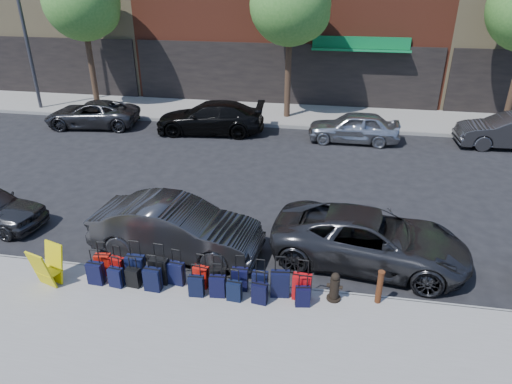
% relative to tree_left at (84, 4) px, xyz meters
% --- Properties ---
extents(ground, '(120.00, 120.00, 0.00)m').
position_rel_tree_left_xyz_m(ground, '(9.86, -9.50, -5.41)').
color(ground, black).
rests_on(ground, ground).
extents(sidewalk_near, '(60.00, 4.00, 0.15)m').
position_rel_tree_left_xyz_m(sidewalk_near, '(9.86, -16.00, -5.34)').
color(sidewalk_near, gray).
rests_on(sidewalk_near, ground).
extents(sidewalk_far, '(60.00, 4.00, 0.15)m').
position_rel_tree_left_xyz_m(sidewalk_far, '(9.86, 0.50, -5.34)').
color(sidewalk_far, gray).
rests_on(sidewalk_far, ground).
extents(curb_near, '(60.00, 0.08, 0.15)m').
position_rel_tree_left_xyz_m(curb_near, '(9.86, -13.98, -5.34)').
color(curb_near, gray).
rests_on(curb_near, ground).
extents(curb_far, '(60.00, 0.08, 0.15)m').
position_rel_tree_left_xyz_m(curb_far, '(9.86, -1.52, -5.34)').
color(curb_far, gray).
rests_on(curb_far, ground).
extents(tree_left, '(3.80, 3.80, 7.27)m').
position_rel_tree_left_xyz_m(tree_left, '(0.00, 0.00, 0.00)').
color(tree_left, black).
rests_on(tree_left, sidewalk_far).
extents(tree_center, '(3.80, 3.80, 7.27)m').
position_rel_tree_left_xyz_m(tree_center, '(10.50, 0.00, 0.00)').
color(tree_center, black).
rests_on(tree_center, sidewalk_far).
extents(streetlight, '(2.59, 0.18, 8.00)m').
position_rel_tree_left_xyz_m(streetlight, '(-2.94, -0.70, -0.75)').
color(streetlight, '#333338').
rests_on(streetlight, sidewalk_far).
extents(suitcase_front_0, '(0.40, 0.25, 0.91)m').
position_rel_tree_left_xyz_m(suitcase_front_0, '(7.39, -14.26, -4.98)').
color(suitcase_front_0, '#AF160B').
rests_on(suitcase_front_0, sidewalk_near).
extents(suitcase_front_1, '(0.39, 0.26, 0.87)m').
position_rel_tree_left_xyz_m(suitcase_front_1, '(7.78, -14.30, -4.99)').
color(suitcase_front_1, '#980C09').
rests_on(suitcase_front_1, sidewalk_near).
extents(suitcase_front_2, '(0.44, 0.25, 1.07)m').
position_rel_tree_left_xyz_m(suitcase_front_2, '(8.28, -14.33, -4.93)').
color(suitcase_front_2, black).
rests_on(suitcase_front_2, sidewalk_near).
extents(suitcase_front_3, '(0.45, 0.27, 1.05)m').
position_rel_tree_left_xyz_m(suitcase_front_3, '(8.88, -14.33, -4.93)').
color(suitcase_front_3, black).
rests_on(suitcase_front_3, sidewalk_near).
extents(suitcase_front_4, '(0.41, 0.26, 0.94)m').
position_rel_tree_left_xyz_m(suitcase_front_4, '(9.30, -14.31, -4.97)').
color(suitcase_front_4, black).
rests_on(suitcase_front_4, sidewalk_near).
extents(suitcase_front_5, '(0.39, 0.25, 0.88)m').
position_rel_tree_left_xyz_m(suitcase_front_5, '(9.91, -14.32, -4.99)').
color(suitcase_front_5, '#AF120B').
rests_on(suitcase_front_5, sidewalk_near).
extents(suitcase_front_6, '(0.39, 0.25, 0.89)m').
position_rel_tree_left_xyz_m(suitcase_front_6, '(10.34, -14.32, -4.98)').
color(suitcase_front_6, black).
rests_on(suitcase_front_6, sidewalk_near).
extents(suitcase_front_7, '(0.39, 0.23, 0.92)m').
position_rel_tree_left_xyz_m(suitcase_front_7, '(10.85, -14.27, -4.97)').
color(suitcase_front_7, black).
rests_on(suitcase_front_7, sidewalk_near).
extents(suitcase_front_8, '(0.37, 0.20, 0.89)m').
position_rel_tree_left_xyz_m(suitcase_front_8, '(11.34, -14.29, -4.98)').
color(suitcase_front_8, black).
rests_on(suitcase_front_8, sidewalk_near).
extents(suitcase_front_9, '(0.46, 0.28, 1.04)m').
position_rel_tree_left_xyz_m(suitcase_front_9, '(11.82, -14.33, -4.94)').
color(suitcase_front_9, black).
rests_on(suitcase_front_9, sidewalk_near).
extents(suitcase_front_10, '(0.44, 0.26, 1.02)m').
position_rel_tree_left_xyz_m(suitcase_front_10, '(12.32, -14.35, -4.94)').
color(suitcase_front_10, '#B10B0F').
rests_on(suitcase_front_10, sidewalk_near).
extents(suitcase_back_0, '(0.39, 0.24, 0.91)m').
position_rel_tree_left_xyz_m(suitcase_back_0, '(7.38, -14.63, -4.98)').
color(suitcase_back_0, black).
rests_on(suitcase_back_0, sidewalk_near).
extents(suitcase_back_1, '(0.36, 0.24, 0.80)m').
position_rel_tree_left_xyz_m(suitcase_back_1, '(7.91, -14.66, -5.01)').
color(suitcase_back_1, black).
rests_on(suitcase_back_1, sidewalk_near).
extents(suitcase_back_2, '(0.35, 0.22, 0.79)m').
position_rel_tree_left_xyz_m(suitcase_back_2, '(8.32, -14.59, -5.02)').
color(suitcase_back_2, black).
rests_on(suitcase_back_2, sidewalk_near).
extents(suitcase_back_3, '(0.40, 0.25, 0.94)m').
position_rel_tree_left_xyz_m(suitcase_back_3, '(8.83, -14.64, -4.97)').
color(suitcase_back_3, black).
rests_on(suitcase_back_3, sidewalk_near).
extents(suitcase_back_5, '(0.36, 0.23, 0.83)m').
position_rel_tree_left_xyz_m(suitcase_back_5, '(9.90, -14.66, -5.00)').
color(suitcase_back_5, black).
rests_on(suitcase_back_5, sidewalk_near).
extents(suitcase_back_6, '(0.38, 0.24, 0.86)m').
position_rel_tree_left_xyz_m(suitcase_back_6, '(10.39, -14.60, -4.99)').
color(suitcase_back_6, black).
rests_on(suitcase_back_6, sidewalk_near).
extents(suitcase_back_7, '(0.35, 0.22, 0.80)m').
position_rel_tree_left_xyz_m(suitcase_back_7, '(10.81, -14.67, -5.01)').
color(suitcase_back_7, black).
rests_on(suitcase_back_7, sidewalk_near).
extents(suitcase_back_8, '(0.37, 0.25, 0.83)m').
position_rel_tree_left_xyz_m(suitcase_back_8, '(11.39, -14.66, -5.00)').
color(suitcase_back_8, black).
rests_on(suitcase_back_8, sidewalk_near).
extents(suitcase_back_10, '(0.36, 0.24, 0.79)m').
position_rel_tree_left_xyz_m(suitcase_back_10, '(12.37, -14.59, -5.02)').
color(suitcase_back_10, black).
rests_on(suitcase_back_10, sidewalk_near).
extents(fire_hydrant, '(0.37, 0.33, 0.73)m').
position_rel_tree_left_xyz_m(fire_hydrant, '(13.06, -14.26, -4.93)').
color(fire_hydrant, black).
rests_on(fire_hydrant, sidewalk_near).
extents(bollard, '(0.16, 0.16, 0.85)m').
position_rel_tree_left_xyz_m(bollard, '(14.06, -14.18, -4.83)').
color(bollard, '#38190C').
rests_on(bollard, sidewalk_near).
extents(display_rack, '(0.72, 0.76, 1.00)m').
position_rel_tree_left_xyz_m(display_rack, '(6.29, -14.84, -4.77)').
color(display_rack, '#D8C80C').
rests_on(display_rack, sidewalk_near).
extents(car_near_1, '(4.71, 1.99, 1.51)m').
position_rel_tree_left_xyz_m(car_near_1, '(8.81, -12.79, -4.66)').
color(car_near_1, '#323134').
rests_on(car_near_1, ground).
extents(car_near_2, '(5.31, 2.96, 1.40)m').
position_rel_tree_left_xyz_m(car_near_2, '(13.92, -12.35, -4.71)').
color(car_near_2, '#323234').
rests_on(car_near_2, ground).
extents(car_far_0, '(4.69, 2.60, 1.24)m').
position_rel_tree_left_xyz_m(car_far_0, '(1.10, -2.86, -4.79)').
color(car_far_0, '#343437').
rests_on(car_far_0, ground).
extents(car_far_1, '(5.22, 2.49, 1.47)m').
position_rel_tree_left_xyz_m(car_far_1, '(7.05, -2.79, -4.68)').
color(car_far_1, black).
rests_on(car_far_1, ground).
extents(car_far_2, '(4.00, 1.61, 1.36)m').
position_rel_tree_left_xyz_m(car_far_2, '(13.67, -2.89, -4.73)').
color(car_far_2, '#B3B6BB').
rests_on(car_far_2, ground).
extents(car_far_3, '(4.51, 1.72, 1.47)m').
position_rel_tree_left_xyz_m(car_far_3, '(20.33, -2.48, -4.68)').
color(car_far_3, '#353538').
rests_on(car_far_3, ground).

